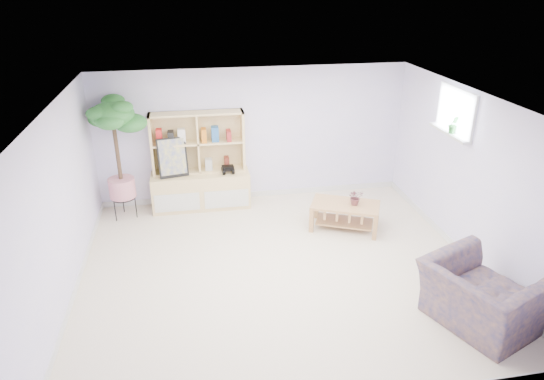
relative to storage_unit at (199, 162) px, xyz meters
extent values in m
cube|color=beige|center=(0.99, -2.24, -0.85)|extent=(5.50, 5.00, 0.01)
cube|color=silver|center=(0.99, -2.24, 1.55)|extent=(5.50, 5.00, 0.01)
cube|color=white|center=(0.99, 0.26, 0.35)|extent=(5.50, 0.01, 2.40)
cube|color=white|center=(0.99, -4.74, 0.35)|extent=(5.50, 0.01, 2.40)
cube|color=white|center=(-1.76, -2.24, 0.35)|extent=(0.01, 5.00, 2.40)
cube|color=white|center=(3.74, -2.24, 0.35)|extent=(0.01, 5.00, 2.40)
cube|color=silver|center=(3.66, -1.64, 0.83)|extent=(0.14, 1.00, 0.04)
imported|color=#29612D|center=(2.41, -1.28, -0.28)|extent=(0.25, 0.22, 0.26)
imported|color=navy|center=(3.09, -3.81, -0.41)|extent=(1.42, 1.51, 0.89)
imported|color=#23722B|center=(3.66, -1.72, 0.98)|extent=(0.18, 0.16, 0.27)
camera|label=1|loc=(-0.13, -7.96, 2.97)|focal=32.00mm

